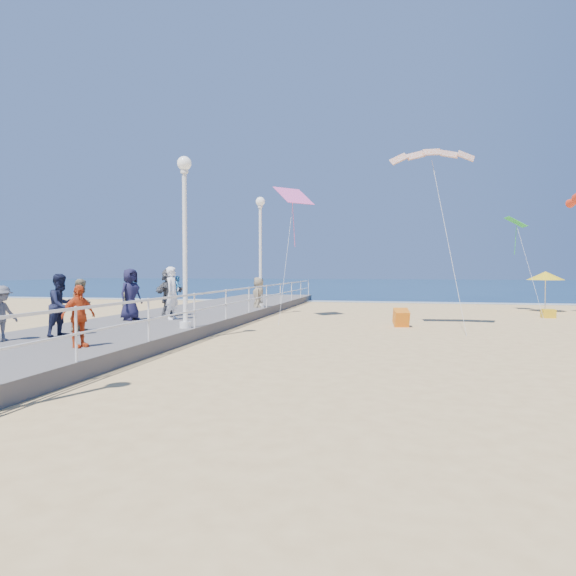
% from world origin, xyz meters
% --- Properties ---
extents(ground, '(160.00, 160.00, 0.00)m').
position_xyz_m(ground, '(0.00, 0.00, 0.00)').
color(ground, '#E7C079').
rests_on(ground, ground).
extents(ocean, '(160.00, 90.00, 0.05)m').
position_xyz_m(ocean, '(0.00, 65.00, 0.01)').
color(ocean, '#0C274A').
rests_on(ocean, ground).
extents(surf_line, '(160.00, 1.20, 0.04)m').
position_xyz_m(surf_line, '(0.00, 20.50, 0.03)').
color(surf_line, silver).
rests_on(surf_line, ground).
extents(boardwalk, '(5.00, 44.00, 0.40)m').
position_xyz_m(boardwalk, '(-7.50, 0.00, 0.20)').
color(boardwalk, slate).
rests_on(boardwalk, ground).
extents(railing, '(0.05, 42.00, 0.55)m').
position_xyz_m(railing, '(-5.05, 0.00, 1.25)').
color(railing, white).
rests_on(railing, boardwalk).
extents(lamp_post_mid, '(0.44, 0.44, 5.32)m').
position_xyz_m(lamp_post_mid, '(-5.35, 0.00, 3.66)').
color(lamp_post_mid, white).
rests_on(lamp_post_mid, boardwalk).
extents(lamp_post_far, '(0.44, 0.44, 5.32)m').
position_xyz_m(lamp_post_far, '(-5.35, 9.00, 3.66)').
color(lamp_post_far, white).
rests_on(lamp_post_far, boardwalk).
extents(woman_holding_toddler, '(0.51, 0.74, 1.93)m').
position_xyz_m(woman_holding_toddler, '(-6.89, 2.43, 1.36)').
color(woman_holding_toddler, white).
rests_on(woman_holding_toddler, boardwalk).
extents(toddler_held, '(0.31, 0.38, 0.74)m').
position_xyz_m(toddler_held, '(-6.74, 2.58, 1.62)').
color(toddler_held, '#3893D3').
rests_on(toddler_held, boardwalk).
extents(spectator_1, '(0.59, 0.75, 1.54)m').
position_xyz_m(spectator_1, '(-8.01, -1.41, 1.17)').
color(spectator_1, gray).
rests_on(spectator_1, boardwalk).
extents(spectator_2, '(0.59, 0.95, 1.41)m').
position_xyz_m(spectator_2, '(-8.71, -3.75, 1.11)').
color(spectator_2, slate).
rests_on(spectator_2, boardwalk).
extents(spectator_3, '(0.65, 0.93, 1.47)m').
position_xyz_m(spectator_3, '(-6.15, -4.30, 1.13)').
color(spectator_3, '#D6471A').
rests_on(spectator_3, boardwalk).
extents(spectator_4, '(0.86, 1.05, 1.86)m').
position_xyz_m(spectator_4, '(-8.29, 1.92, 1.33)').
color(spectator_4, '#1A1836').
rests_on(spectator_4, boardwalk).
extents(spectator_5, '(0.98, 1.82, 1.88)m').
position_xyz_m(spectator_5, '(-7.63, 3.69, 1.34)').
color(spectator_5, '#535458').
rests_on(spectator_5, boardwalk).
extents(spectator_6, '(0.64, 0.72, 1.65)m').
position_xyz_m(spectator_6, '(-8.35, 1.95, 1.23)').
color(spectator_6, gray).
rests_on(spectator_6, boardwalk).
extents(spectator_7, '(0.77, 0.92, 1.70)m').
position_xyz_m(spectator_7, '(-7.85, -2.57, 1.25)').
color(spectator_7, '#171B33').
rests_on(spectator_7, boardwalk).
extents(beach_walker_c, '(0.71, 0.98, 1.86)m').
position_xyz_m(beach_walker_c, '(-5.46, 9.06, 0.93)').
color(beach_walker_c, '#7C6F56').
rests_on(beach_walker_c, ground).
extents(box_kite, '(0.68, 0.80, 0.74)m').
position_xyz_m(box_kite, '(1.27, 5.36, 0.30)').
color(box_kite, '#E23D0D').
rests_on(box_kite, ground).
extents(beach_umbrella, '(1.90, 1.90, 2.14)m').
position_xyz_m(beach_umbrella, '(8.75, 14.27, 1.91)').
color(beach_umbrella, white).
rests_on(beach_umbrella, ground).
extents(beach_chair_left, '(0.55, 0.55, 0.40)m').
position_xyz_m(beach_chair_left, '(7.96, 10.68, 0.20)').
color(beach_chair_left, gold).
rests_on(beach_chair_left, ground).
extents(kite_parafoil, '(3.13, 0.94, 0.65)m').
position_xyz_m(kite_parafoil, '(2.33, 4.95, 6.59)').
color(kite_parafoil, '#CC5118').
extents(kite_diamond_pink, '(1.89, 1.90, 0.85)m').
position_xyz_m(kite_diamond_pink, '(-3.49, 7.89, 5.56)').
color(kite_diamond_pink, '#EC57A8').
extents(kite_diamond_green, '(0.99, 1.11, 0.54)m').
position_xyz_m(kite_diamond_green, '(7.20, 14.07, 4.74)').
color(kite_diamond_green, green).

